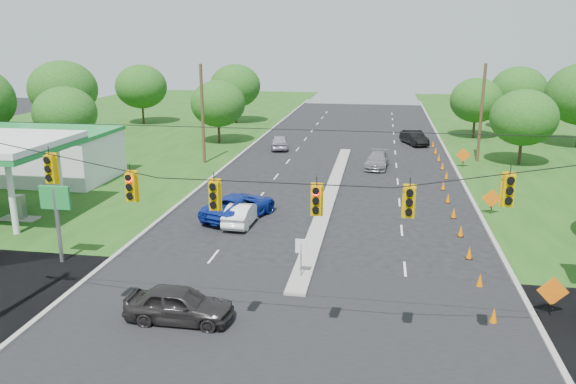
% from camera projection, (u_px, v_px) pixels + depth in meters
% --- Properties ---
extents(ground, '(160.00, 160.00, 0.00)m').
position_uv_depth(ground, '(278.00, 344.00, 21.36)').
color(ground, black).
rests_on(ground, ground).
extents(cross_street, '(160.00, 14.00, 0.02)m').
position_uv_depth(cross_street, '(278.00, 344.00, 21.36)').
color(cross_street, black).
rests_on(cross_street, ground).
extents(curb_left, '(0.25, 110.00, 0.16)m').
position_uv_depth(curb_left, '(230.00, 164.00, 51.48)').
color(curb_left, gray).
rests_on(curb_left, ground).
extents(curb_right, '(0.25, 110.00, 0.16)m').
position_uv_depth(curb_right, '(457.00, 173.00, 48.26)').
color(curb_right, gray).
rests_on(curb_right, ground).
extents(median, '(1.00, 34.00, 0.18)m').
position_uv_depth(median, '(330.00, 195.00, 41.32)').
color(median, gray).
rests_on(median, ground).
extents(median_sign, '(0.55, 0.06, 2.05)m').
position_uv_depth(median_sign, '(301.00, 251.00, 26.67)').
color(median_sign, gray).
rests_on(median_sign, ground).
extents(signal_span, '(25.60, 0.32, 9.00)m').
position_uv_depth(signal_span, '(271.00, 229.00, 19.09)').
color(signal_span, '#422D1C').
rests_on(signal_span, ground).
extents(utility_pole_far_left, '(0.28, 0.28, 9.00)m').
position_uv_depth(utility_pole_far_left, '(203.00, 115.00, 50.66)').
color(utility_pole_far_left, '#422D1C').
rests_on(utility_pole_far_left, ground).
extents(utility_pole_far_right, '(0.28, 0.28, 9.00)m').
position_uv_depth(utility_pole_far_right, '(481.00, 113.00, 51.43)').
color(utility_pole_far_right, '#422D1C').
rests_on(utility_pole_far_right, ground).
extents(gas_station, '(18.40, 19.70, 5.20)m').
position_uv_depth(gas_station, '(27.00, 153.00, 43.68)').
color(gas_station, white).
rests_on(gas_station, ground).
extents(cone_0, '(0.32, 0.32, 0.70)m').
position_uv_depth(cone_0, '(494.00, 316.00, 22.78)').
color(cone_0, '#E66900').
rests_on(cone_0, ground).
extents(cone_1, '(0.32, 0.32, 0.70)m').
position_uv_depth(cone_1, '(480.00, 280.00, 26.11)').
color(cone_1, '#E66900').
rests_on(cone_1, ground).
extents(cone_2, '(0.32, 0.32, 0.70)m').
position_uv_depth(cone_2, '(469.00, 253.00, 29.44)').
color(cone_2, '#E66900').
rests_on(cone_2, ground).
extents(cone_3, '(0.32, 0.32, 0.70)m').
position_uv_depth(cone_3, '(461.00, 231.00, 32.76)').
color(cone_3, '#E66900').
rests_on(cone_3, ground).
extents(cone_4, '(0.32, 0.32, 0.70)m').
position_uv_depth(cone_4, '(454.00, 213.00, 36.09)').
color(cone_4, '#E66900').
rests_on(cone_4, ground).
extents(cone_5, '(0.32, 0.32, 0.70)m').
position_uv_depth(cone_5, '(448.00, 198.00, 39.41)').
color(cone_5, '#E66900').
rests_on(cone_5, ground).
extents(cone_6, '(0.32, 0.32, 0.70)m').
position_uv_depth(cone_6, '(443.00, 185.00, 42.74)').
color(cone_6, '#E66900').
rests_on(cone_6, ground).
extents(cone_7, '(0.32, 0.32, 0.70)m').
position_uv_depth(cone_7, '(447.00, 175.00, 45.97)').
color(cone_7, '#E66900').
rests_on(cone_7, ground).
extents(cone_8, '(0.32, 0.32, 0.70)m').
position_uv_depth(cone_8, '(442.00, 166.00, 49.30)').
color(cone_8, '#E66900').
rests_on(cone_8, ground).
extents(cone_9, '(0.32, 0.32, 0.70)m').
position_uv_depth(cone_9, '(439.00, 158.00, 52.63)').
color(cone_9, '#E66900').
rests_on(cone_9, ground).
extents(cone_10, '(0.32, 0.32, 0.70)m').
position_uv_depth(cone_10, '(436.00, 150.00, 55.95)').
color(cone_10, '#E66900').
rests_on(cone_10, ground).
extents(cone_11, '(0.32, 0.32, 0.70)m').
position_uv_depth(cone_11, '(433.00, 144.00, 59.28)').
color(cone_11, '#E66900').
rests_on(cone_11, ground).
extents(work_sign_0, '(1.27, 0.58, 1.37)m').
position_uv_depth(work_sign_0, '(553.00, 293.00, 23.15)').
color(work_sign_0, black).
rests_on(work_sign_0, ground).
extents(work_sign_1, '(1.27, 0.58, 1.37)m').
position_uv_depth(work_sign_1, '(492.00, 199.00, 36.45)').
color(work_sign_1, black).
rests_on(work_sign_1, ground).
extents(work_sign_2, '(1.27, 0.58, 1.37)m').
position_uv_depth(work_sign_2, '(463.00, 156.00, 49.76)').
color(work_sign_2, black).
rests_on(work_sign_2, ground).
extents(tree_2, '(5.88, 5.88, 6.86)m').
position_uv_depth(tree_2, '(65.00, 113.00, 52.86)').
color(tree_2, black).
rests_on(tree_2, ground).
extents(tree_3, '(7.56, 7.56, 8.82)m').
position_uv_depth(tree_3, '(63.00, 89.00, 62.99)').
color(tree_3, black).
rests_on(tree_3, ground).
extents(tree_4, '(6.72, 6.72, 7.84)m').
position_uv_depth(tree_4, '(141.00, 87.00, 73.93)').
color(tree_4, black).
rests_on(tree_4, ground).
extents(tree_5, '(5.88, 5.88, 6.86)m').
position_uv_depth(tree_5, '(218.00, 104.00, 60.45)').
color(tree_5, black).
rests_on(tree_5, ground).
extents(tree_6, '(6.72, 6.72, 7.84)m').
position_uv_depth(tree_6, '(235.00, 86.00, 74.86)').
color(tree_6, black).
rests_on(tree_6, ground).
extents(tree_9, '(5.88, 5.88, 6.86)m').
position_uv_depth(tree_9, '(524.00, 118.00, 49.96)').
color(tree_9, black).
rests_on(tree_9, ground).
extents(tree_11, '(6.72, 6.72, 7.84)m').
position_uv_depth(tree_11, '(519.00, 90.00, 69.12)').
color(tree_11, black).
rests_on(tree_11, ground).
extents(tree_12, '(5.88, 5.88, 6.86)m').
position_uv_depth(tree_12, '(476.00, 100.00, 63.59)').
color(tree_12, black).
rests_on(tree_12, ground).
extents(black_sedan, '(4.45, 1.79, 1.52)m').
position_uv_depth(black_sedan, '(179.00, 304.00, 22.86)').
color(black_sedan, black).
rests_on(black_sedan, ground).
extents(white_sedan, '(1.64, 4.25, 1.38)m').
position_uv_depth(white_sedan, '(242.00, 213.00, 34.86)').
color(white_sedan, white).
rests_on(white_sedan, ground).
extents(blue_pickup, '(4.45, 6.38, 1.62)m').
position_uv_depth(blue_pickup, '(240.00, 206.00, 35.97)').
color(blue_pickup, navy).
rests_on(blue_pickup, ground).
extents(silver_car_far, '(2.31, 4.85, 1.37)m').
position_uv_depth(silver_car_far, '(377.00, 160.00, 49.93)').
color(silver_car_far, gray).
rests_on(silver_car_far, ground).
extents(silver_car_oncoming, '(2.56, 4.60, 1.48)m').
position_uv_depth(silver_car_oncoming, '(279.00, 142.00, 58.25)').
color(silver_car_oncoming, '#9792A6').
rests_on(silver_car_oncoming, ground).
extents(dark_car_receding, '(3.12, 4.92, 1.53)m').
position_uv_depth(dark_car_receding, '(414.00, 138.00, 60.71)').
color(dark_car_receding, black).
rests_on(dark_car_receding, ground).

